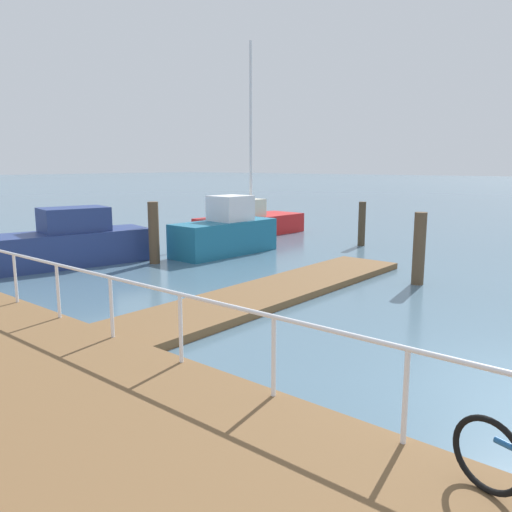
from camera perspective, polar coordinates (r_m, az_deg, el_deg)
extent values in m
cube|color=brown|center=(13.01, 1.49, -4.14)|extent=(10.83, 2.00, 0.18)
cylinder|color=white|center=(5.73, 16.41, -14.90)|extent=(0.06, 0.06, 1.05)
cylinder|color=white|center=(6.55, 2.00, -11.22)|extent=(0.06, 0.06, 1.05)
cylinder|color=white|center=(7.68, -8.45, -8.04)|extent=(0.06, 0.06, 1.05)
cylinder|color=white|center=(9.02, -15.90, -5.57)|extent=(0.06, 0.06, 1.05)
cylinder|color=white|center=(10.47, -21.32, -3.70)|extent=(0.06, 0.06, 1.05)
cylinder|color=white|center=(12.01, -25.36, -2.27)|extent=(0.06, 0.06, 1.05)
cylinder|color=white|center=(9.62, -18.99, -1.54)|extent=(0.06, 22.75, 0.06)
cylinder|color=#473826|center=(21.44, 11.78, 3.55)|extent=(0.29, 0.29, 1.82)
cylinder|color=brown|center=(14.84, 17.82, 0.79)|extent=(0.34, 0.34, 2.03)
cylinder|color=brown|center=(17.51, -11.39, 2.56)|extent=(0.36, 0.36, 2.09)
cube|color=#1E6B8C|center=(19.10, -3.56, 2.07)|extent=(4.29, 1.71, 1.23)
cube|color=white|center=(19.20, -2.89, 5.38)|extent=(1.44, 1.29, 0.94)
cube|color=red|center=(24.29, -0.58, 3.46)|extent=(5.71, 2.38, 0.92)
cube|color=beige|center=(23.57, -2.10, 5.38)|extent=(2.28, 1.77, 0.82)
cylinder|color=silver|center=(24.17, -0.60, 13.88)|extent=(0.12, 0.12, 7.88)
cube|color=navy|center=(17.98, -21.16, 0.70)|extent=(6.07, 3.00, 1.12)
cube|color=navy|center=(18.00, -19.74, 3.89)|extent=(2.35, 1.82, 0.80)
torus|color=black|center=(5.30, 24.58, -19.64)|extent=(0.27, 0.71, 0.72)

